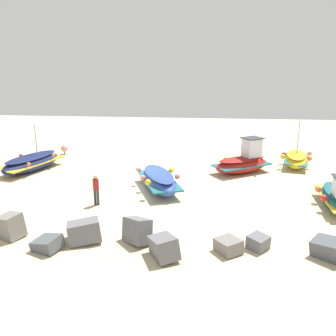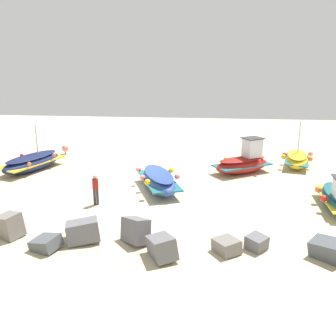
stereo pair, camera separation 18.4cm
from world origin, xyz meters
name	(u,v)px [view 1 (the left image)]	position (x,y,z in m)	size (l,w,h in m)	color
ground_plane	(140,186)	(0.00, 0.00, 0.00)	(55.72, 55.72, 0.00)	beige
fishing_boat_0	(243,162)	(-6.51, -3.50, 0.73)	(4.31, 3.61, 2.37)	maroon
fishing_boat_1	(159,180)	(-1.24, 0.56, 0.59)	(3.20, 4.87, 1.14)	#2D4C9E
fishing_boat_2	(32,162)	(7.99, -2.59, 0.58)	(3.32, 5.26, 3.14)	navy
fishing_boat_4	(296,159)	(-10.48, -5.48, 0.52)	(2.56, 4.02, 3.27)	gold
person_walking	(96,188)	(1.75, 3.23, 0.95)	(0.32, 0.32, 1.65)	#2D2D38
breakwater_rocks	(102,237)	(0.23, 7.68, 0.42)	(25.02, 2.82, 1.35)	#4C5156
mooring_buoy_0	(64,149)	(7.44, -7.36, 0.46)	(0.55, 0.55, 0.74)	#3F3F42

